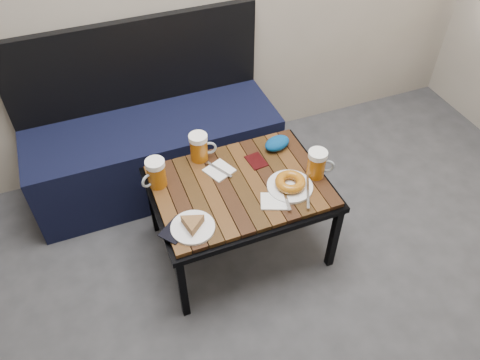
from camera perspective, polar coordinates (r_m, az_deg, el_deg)
name	(u,v)px	position (r m, az deg, el deg)	size (l,w,h in m)	color
bench	(154,146)	(2.77, -10.41, 4.08)	(1.40, 0.50, 0.95)	black
cafe_table	(240,191)	(2.25, 0.00, -1.31)	(0.84, 0.62, 0.47)	black
beer_mug_left	(156,173)	(2.20, -10.21, 0.82)	(0.14, 0.12, 0.15)	#A6580D
beer_mug_centre	(199,147)	(2.31, -4.98, 4.03)	(0.14, 0.10, 0.15)	#A6580D
beer_mug_right	(317,164)	(2.24, 9.38, 1.97)	(0.14, 0.11, 0.15)	#A6580D
plate_pie	(193,225)	(2.03, -5.80, -5.50)	(0.19, 0.19, 0.05)	white
plate_bagel	(290,184)	(2.19, 6.14, -0.49)	(0.23, 0.27, 0.06)	white
napkin_left	(219,170)	(2.28, -2.54, 1.19)	(0.16, 0.16, 0.01)	white
napkin_right	(274,201)	(2.14, 4.20, -2.62)	(0.15, 0.14, 0.01)	white
passport_navy	(176,230)	(2.04, -7.82, -6.02)	(0.10, 0.13, 0.01)	black
passport_burgundy	(256,161)	(2.33, 1.99, 2.33)	(0.08, 0.11, 0.01)	black
knit_pouch	(277,143)	(2.40, 4.54, 4.49)	(0.14, 0.09, 0.06)	navy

